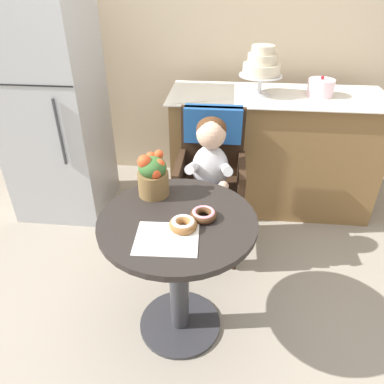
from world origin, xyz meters
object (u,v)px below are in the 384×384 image
(seated_child, at_px, (210,166))
(tiered_cake_stand, at_px, (262,65))
(wicker_chair, at_px, (211,160))
(donut_front, at_px, (204,214))
(cafe_table, at_px, (178,254))
(donut_mid, at_px, (183,224))
(flower_vase, at_px, (153,174))
(round_layer_cake, at_px, (321,88))
(refrigerator, at_px, (52,103))

(seated_child, relative_size, tiered_cake_stand, 2.19)
(wicker_chair, distance_m, donut_front, 0.74)
(cafe_table, height_order, seated_child, seated_child)
(wicker_chair, distance_m, tiered_cake_stand, 0.78)
(donut_mid, xyz_separation_m, flower_vase, (-0.18, 0.26, 0.09))
(cafe_table, relative_size, seated_child, 0.99)
(round_layer_cake, bearing_deg, donut_front, -118.96)
(cafe_table, bearing_deg, refrigerator, 133.67)
(wicker_chair, relative_size, seated_child, 1.31)
(round_layer_cake, bearing_deg, cafe_table, -122.42)
(seated_child, relative_size, round_layer_cake, 3.97)
(seated_child, distance_m, round_layer_cake, 1.06)
(cafe_table, xyz_separation_m, flower_vase, (-0.14, 0.19, 0.32))
(wicker_chair, relative_size, donut_mid, 7.83)
(wicker_chair, relative_size, round_layer_cake, 5.22)
(donut_mid, distance_m, flower_vase, 0.33)
(donut_front, height_order, tiered_cake_stand, tiered_cake_stand)
(flower_vase, bearing_deg, refrigerator, 134.93)
(cafe_table, height_order, round_layer_cake, round_layer_cake)
(cafe_table, bearing_deg, flower_vase, 126.86)
(wicker_chair, height_order, seated_child, seated_child)
(seated_child, height_order, round_layer_cake, round_layer_cake)
(round_layer_cake, bearing_deg, flower_vase, -131.07)
(seated_child, xyz_separation_m, donut_front, (0.00, -0.57, 0.06))
(donut_front, bearing_deg, cafe_table, -172.40)
(donut_mid, relative_size, flower_vase, 0.56)
(wicker_chair, xyz_separation_m, tiered_cake_stand, (0.30, 0.55, 0.46))
(wicker_chair, bearing_deg, refrigerator, 166.59)
(round_layer_cake, xyz_separation_m, refrigerator, (-1.88, -0.21, -0.11))
(wicker_chair, bearing_deg, donut_front, -86.06)
(tiered_cake_stand, relative_size, round_layer_cake, 1.81)
(cafe_table, height_order, flower_vase, flower_vase)
(cafe_table, bearing_deg, wicker_chair, 81.54)
(seated_child, height_order, tiered_cake_stand, tiered_cake_stand)
(flower_vase, distance_m, round_layer_cake, 1.49)
(donut_mid, height_order, tiered_cake_stand, tiered_cake_stand)
(seated_child, xyz_separation_m, donut_mid, (-0.08, -0.66, 0.07))
(donut_front, bearing_deg, seated_child, 90.49)
(wicker_chair, xyz_separation_m, donut_mid, (-0.08, -0.82, 0.10))
(cafe_table, relative_size, wicker_chair, 0.75)
(wicker_chair, height_order, flower_vase, wicker_chair)
(seated_child, distance_m, refrigerator, 1.28)
(seated_child, height_order, donut_front, seated_child)
(donut_mid, bearing_deg, tiered_cake_stand, 74.64)
(wicker_chair, bearing_deg, round_layer_cake, 41.63)
(seated_child, bearing_deg, tiered_cake_stand, 67.11)
(donut_mid, bearing_deg, donut_front, 46.24)
(donut_mid, xyz_separation_m, tiered_cake_stand, (0.38, 1.37, 0.36))
(cafe_table, height_order, donut_mid, donut_mid)
(seated_child, xyz_separation_m, flower_vase, (-0.25, -0.40, 0.15))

